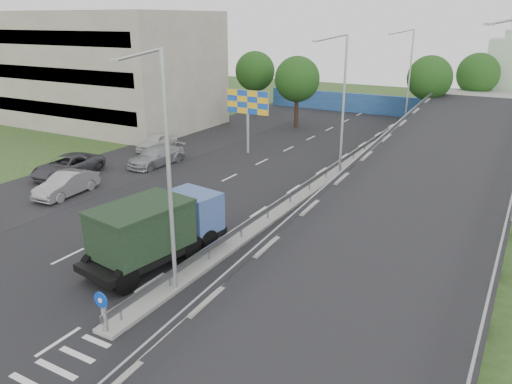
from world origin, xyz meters
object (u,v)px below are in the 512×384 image
Objects in this scene: billboard at (248,106)px; parked_car_d at (156,156)px; lamp_post_near at (165,163)px; lamp_post_far at (408,73)px; sign_bollard at (103,312)px; parked_car_e at (157,142)px; lamp_post_mid at (341,98)px; dump_truck at (157,228)px; parked_car_c at (68,166)px; parked_car_b at (66,184)px.

billboard reaches higher than parked_car_d.
lamp_post_far is at bearing 90.00° from lamp_post_near.
lamp_post_near is at bearing 88.36° from sign_bollard.
lamp_post_near is 25.77m from parked_car_e.
lamp_post_mid is at bearing -90.00° from lamp_post_far.
parked_car_d is at bearing 132.20° from lamp_post_near.
dump_truck is 1.33× the size of parked_car_c.
billboard reaches higher than sign_bollard.
parked_car_e is (-16.70, 22.69, -0.28)m from sign_bollard.
dump_truck is (-2.28, -38.18, -4.02)m from lamp_post_far.
lamp_post_mid reaches higher than parked_car_e.
lamp_post_near is 1.76× the size of parked_car_c.
parked_car_d is at bearing 53.11° from parked_car_c.
parked_car_c reaches higher than parked_car_b.
billboard is at bearing 18.83° from parked_car_e.
billboard reaches higher than parked_car_b.
billboard is 1.04× the size of parked_car_d.
lamp_post_near reaches higher than parked_car_c.
lamp_post_mid is 9.47m from billboard.
sign_bollard is 17.26m from parked_car_b.
parked_car_d is at bearing -53.60° from parked_car_e.
parked_car_d is (-13.62, 15.03, -5.04)m from lamp_post_near.
lamp_post_far is at bearing 57.71° from parked_car_c.
parked_car_d is at bearing 125.63° from sign_bollard.
lamp_post_mid is at bearing 28.64° from parked_car_c.
lamp_post_near is at bearing -43.98° from parked_car_d.
sign_bollard reaches higher than parked_car_d.
parked_car_c is at bearing -148.78° from lamp_post_mid.
sign_bollard is at bearing -56.96° from parked_car_e.
lamp_post_near is at bearing -67.51° from billboard.
parked_car_b is (-14.03, 6.37, -5.03)m from lamp_post_near.
lamp_post_mid is 18.75m from dump_truck.
parked_car_e is at bearing 139.26° from dump_truck.
dump_truck is 22.42m from parked_car_e.
dump_truck is 12.64m from parked_car_b.
parked_car_e is at bearing 133.54° from parked_car_d.
billboard reaches higher than parked_car_e.
lamp_post_far is 36.78m from parked_car_b.
lamp_post_near is 20.00m from lamp_post_mid.
parked_car_c is at bearing 142.60° from sign_bollard.
parked_car_c is 9.46m from parked_car_e.
lamp_post_mid reaches higher than sign_bollard.
lamp_post_near is 4.97m from dump_truck.
dump_truck is at bearing -71.29° from billboard.
dump_truck is at bearing -52.86° from parked_car_e.
billboard is (-9.00, 25.83, 3.15)m from sign_bollard.
parked_car_d reaches higher than parked_car_e.
sign_bollard reaches higher than parked_car_c.
parked_car_b is (-4.92, -15.63, -3.40)m from billboard.
lamp_post_far reaches higher than parked_car_b.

